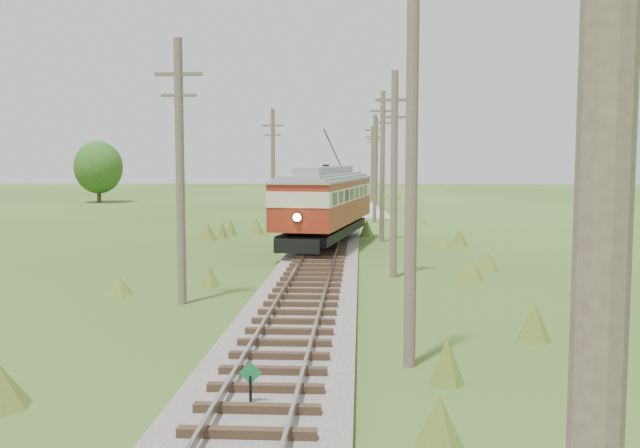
# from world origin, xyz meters

# --- Properties ---
(ground) EXTENTS (260.00, 260.00, 0.00)m
(ground) POSITION_xyz_m (0.00, 0.00, 0.00)
(ground) COLOR #284A16
(ground) RESTS_ON ground
(railbed_main) EXTENTS (3.60, 96.00, 0.57)m
(railbed_main) POSITION_xyz_m (0.00, 34.00, 0.19)
(railbed_main) COLOR #605B54
(railbed_main) RESTS_ON ground
(switch_marker) EXTENTS (0.45, 0.06, 1.08)m
(switch_marker) POSITION_xyz_m (-0.20, 1.50, 0.63)
(switch_marker) COLOR black
(switch_marker) RESTS_ON ground
(streetcar) EXTENTS (5.07, 13.35, 6.04)m
(streetcar) POSITION_xyz_m (-0.00, 27.29, 2.77)
(streetcar) COLOR black
(streetcar) RESTS_ON ground
(gondola) EXTENTS (3.40, 8.50, 2.76)m
(gondola) POSITION_xyz_m (0.00, 62.14, 2.05)
(gondola) COLOR black
(gondola) RESTS_ON ground
(gravel_pile) EXTENTS (3.51, 3.73, 1.28)m
(gravel_pile) POSITION_xyz_m (3.03, 49.62, 0.60)
(gravel_pile) COLOR gray
(gravel_pile) RESTS_ON ground
(utility_pole_r_0) EXTENTS (1.60, 0.30, 8.50)m
(utility_pole_r_0) POSITION_xyz_m (3.20, -8.00, 4.37)
(utility_pole_r_0) COLOR brown
(utility_pole_r_0) RESTS_ON ground
(utility_pole_r_1) EXTENTS (0.30, 0.30, 8.80)m
(utility_pole_r_1) POSITION_xyz_m (3.10, 5.00, 4.40)
(utility_pole_r_1) COLOR brown
(utility_pole_r_1) RESTS_ON ground
(utility_pole_r_2) EXTENTS (1.60, 0.30, 8.60)m
(utility_pole_r_2) POSITION_xyz_m (3.30, 18.00, 4.42)
(utility_pole_r_2) COLOR brown
(utility_pole_r_2) RESTS_ON ground
(utility_pole_r_3) EXTENTS (1.60, 0.30, 9.00)m
(utility_pole_r_3) POSITION_xyz_m (3.20, 31.00, 4.63)
(utility_pole_r_3) COLOR brown
(utility_pole_r_3) RESTS_ON ground
(utility_pole_r_4) EXTENTS (1.60, 0.30, 8.40)m
(utility_pole_r_4) POSITION_xyz_m (3.00, 44.00, 4.32)
(utility_pole_r_4) COLOR brown
(utility_pole_r_4) RESTS_ON ground
(utility_pole_r_5) EXTENTS (1.60, 0.30, 8.90)m
(utility_pole_r_5) POSITION_xyz_m (3.40, 57.00, 4.58)
(utility_pole_r_5) COLOR brown
(utility_pole_r_5) RESTS_ON ground
(utility_pole_r_6) EXTENTS (1.60, 0.30, 8.70)m
(utility_pole_r_6) POSITION_xyz_m (3.20, 70.00, 4.47)
(utility_pole_r_6) COLOR brown
(utility_pole_r_6) RESTS_ON ground
(utility_pole_l_a) EXTENTS (1.60, 0.30, 9.00)m
(utility_pole_l_a) POSITION_xyz_m (-4.20, 12.00, 4.63)
(utility_pole_l_a) COLOR brown
(utility_pole_l_a) RESTS_ON ground
(utility_pole_l_b) EXTENTS (1.60, 0.30, 8.60)m
(utility_pole_l_b) POSITION_xyz_m (-4.50, 40.00, 4.42)
(utility_pole_l_b) COLOR brown
(utility_pole_l_b) RESTS_ON ground
(tree_mid_a) EXTENTS (5.46, 5.46, 7.03)m
(tree_mid_a) POSITION_xyz_m (-28.00, 68.00, 4.02)
(tree_mid_a) COLOR #38281C
(tree_mid_a) RESTS_ON ground
(tree_mid_b) EXTENTS (5.88, 5.88, 7.57)m
(tree_mid_b) POSITION_xyz_m (30.00, 72.00, 4.33)
(tree_mid_b) COLOR #38281C
(tree_mid_b) RESTS_ON ground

